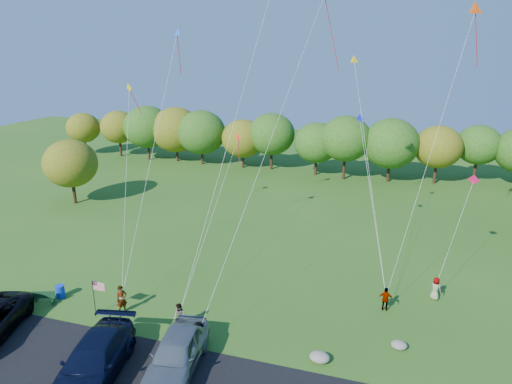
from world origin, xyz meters
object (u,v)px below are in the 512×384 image
flyer_d (386,299)px  trash_barrel (60,291)px  flyer_a (122,300)px  flyer_c (199,335)px  flyer_e (435,289)px  flyer_b (179,317)px  minivan_navy (93,361)px  park_bench (43,297)px  minivan_silver (177,353)px

flyer_d → trash_barrel: 21.57m
trash_barrel → flyer_a: bearing=-4.3°
flyer_c → flyer_e: (12.95, 9.44, -0.01)m
flyer_a → flyer_d: 16.78m
flyer_a → flyer_b: (4.25, -0.46, -0.12)m
flyer_b → flyer_d: flyer_b is taller
minivan_navy → park_bench: bearing=134.5°
flyer_b → trash_barrel: (-9.32, 0.84, -0.39)m
minivan_silver → park_bench: (-11.39, 3.29, -0.57)m
flyer_a → flyer_d: size_ratio=1.17×
flyer_b → park_bench: (-9.86, -0.12, -0.34)m
park_bench → flyer_e: bearing=-1.3°
flyer_b → flyer_c: flyer_b is taller
minivan_silver → flyer_e: 17.57m
minivan_silver → flyer_c: (0.32, 2.08, -0.26)m
trash_barrel → park_bench: bearing=-118.9°
minivan_navy → trash_barrel: bearing=127.7°
minivan_silver → trash_barrel: size_ratio=6.71×
flyer_e → park_bench: (-24.66, -8.23, -0.31)m
flyer_e → minivan_navy: bearing=65.5°
park_bench → flyer_c: bearing=-25.7°
park_bench → trash_barrel: 1.10m
trash_barrel → flyer_c: bearing=-11.0°
flyer_b → trash_barrel: bearing=-152.8°
flyer_e → flyer_a: bearing=49.3°
flyer_d → trash_barrel: bearing=13.7°
flyer_c → trash_barrel: flyer_c is taller
flyer_d → flyer_e: size_ratio=1.01×
minivan_navy → flyer_a: 6.01m
minivan_silver → flyer_d: bearing=34.0°
flyer_b → flyer_c: 2.28m
flyer_b → flyer_e: size_ratio=1.04×
flyer_d → minivan_silver: bearing=42.6°
minivan_navy → park_bench: size_ratio=4.18×
flyer_e → park_bench: flyer_e is taller
flyer_e → flyer_d: bearing=64.7°
minivan_navy → flyer_b: size_ratio=4.03×
flyer_a → park_bench: bearing=132.4°
minivan_navy → trash_barrel: minivan_navy is taller
flyer_a → flyer_c: 6.37m
minivan_silver → flyer_b: 3.74m
minivan_navy → flyer_a: minivan_navy is taller
trash_barrel → minivan_silver: bearing=-21.4°
park_bench → trash_barrel: park_bench is taller
park_bench → flyer_d: bearing=-4.6°
flyer_b → flyer_c: (1.85, -1.33, -0.02)m
flyer_a → flyer_b: 4.28m
minivan_silver → flyer_a: minivan_silver is taller
park_bench → trash_barrel: size_ratio=1.82×
flyer_d → flyer_e: (3.12, 2.38, -0.01)m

